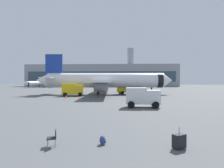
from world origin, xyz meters
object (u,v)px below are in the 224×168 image
(fuel_truck, at_px, (128,88))
(traveller_backpack, at_px, (103,140))
(airplane_taxiing, at_px, (40,83))
(service_truck, at_px, (72,89))
(airplane_at_gate, at_px, (105,80))
(safety_cone_mid, at_px, (67,93))
(safety_cone_near, at_px, (79,99))
(safety_cone_far, at_px, (66,96))
(gate_chair, at_px, (53,137))
(rolling_suitcase, at_px, (179,141))
(cargo_van, at_px, (142,96))

(fuel_truck, bearing_deg, traveller_backpack, -93.64)
(airplane_taxiing, xyz_separation_m, service_truck, (33.87, -60.81, -0.70))
(airplane_at_gate, xyz_separation_m, safety_cone_mid, (-10.23, 1.09, -3.33))
(safety_cone_near, relative_size, safety_cone_far, 1.00)
(safety_cone_far, relative_size, gate_chair, 0.72)
(safety_cone_far, bearing_deg, rolling_suitcase, -63.92)
(fuel_truck, distance_m, cargo_van, 26.88)
(gate_chair, bearing_deg, airplane_at_gate, 91.31)
(traveller_backpack, xyz_separation_m, gate_chair, (-2.59, -0.45, 0.27))
(rolling_suitcase, xyz_separation_m, gate_chair, (-6.55, 0.00, 0.11))
(cargo_van, relative_size, gate_chair, 5.23)
(cargo_van, distance_m, gate_chair, 17.01)
(safety_cone_mid, bearing_deg, gate_chair, -75.05)
(gate_chair, bearing_deg, rolling_suitcase, -0.00)
(cargo_van, height_order, rolling_suitcase, cargo_van)
(airplane_taxiing, height_order, safety_cone_far, airplane_taxiing)
(airplane_at_gate, xyz_separation_m, rolling_suitcase, (7.48, -40.72, -3.27))
(service_truck, xyz_separation_m, rolling_suitcase, (14.47, -34.55, -1.22))
(service_truck, bearing_deg, safety_cone_far, -91.70)
(airplane_at_gate, bearing_deg, rolling_suitcase, -79.59)
(cargo_van, xyz_separation_m, gate_chair, (-6.29, -15.77, -0.95))
(rolling_suitcase, bearing_deg, safety_cone_near, 113.43)
(traveller_backpack, distance_m, gate_chair, 2.64)
(airplane_at_gate, relative_size, airplane_taxiing, 1.64)
(gate_chair, bearing_deg, safety_cone_mid, 104.95)
(safety_cone_mid, relative_size, rolling_suitcase, 0.60)
(service_truck, distance_m, safety_cone_near, 10.81)
(airplane_at_gate, xyz_separation_m, cargo_van, (7.23, -24.95, -2.21))
(airplane_at_gate, xyz_separation_m, gate_chair, (0.93, -40.72, -3.16))
(gate_chair, bearing_deg, safety_cone_far, 105.11)
(airplane_at_gate, relative_size, fuel_truck, 5.56)
(airplane_taxiing, height_order, safety_cone_near, airplane_taxiing)
(airplane_at_gate, relative_size, gate_chair, 41.56)
(airplane_at_gate, height_order, safety_cone_far, airplane_at_gate)
(service_truck, bearing_deg, fuel_truck, 31.50)
(safety_cone_near, height_order, traveller_backpack, safety_cone_near)
(fuel_truck, distance_m, safety_cone_far, 18.53)
(service_truck, bearing_deg, safety_cone_near, -69.02)
(service_truck, relative_size, safety_cone_near, 8.30)
(safety_cone_near, distance_m, traveller_backpack, 24.98)
(fuel_truck, height_order, safety_cone_near, fuel_truck)
(fuel_truck, relative_size, traveller_backpack, 13.39)
(service_truck, bearing_deg, airplane_at_gate, 41.47)
(cargo_van, bearing_deg, safety_cone_far, 135.55)
(service_truck, relative_size, cargo_van, 1.15)
(cargo_van, distance_m, safety_cone_mid, 31.38)
(rolling_suitcase, distance_m, traveller_backpack, 3.99)
(safety_cone_far, height_order, gate_chair, gate_chair)
(airplane_taxiing, relative_size, safety_cone_near, 34.99)
(fuel_truck, bearing_deg, safety_cone_far, -136.22)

